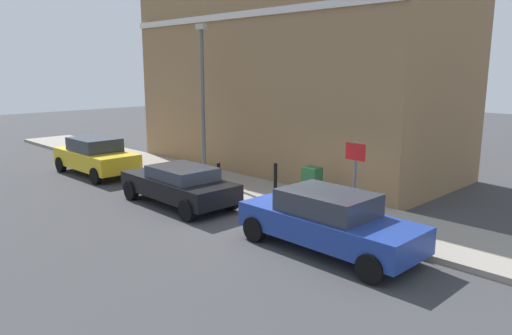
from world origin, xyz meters
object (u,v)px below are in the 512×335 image
Objects in this scene: car_black at (179,184)px; car_yellow at (96,156)px; utility_cabinet at (312,187)px; lamppost at (203,95)px; car_blue at (328,220)px; bollard_far_kerb at (219,176)px; street_sign at (355,172)px; bollard_near_cabinet at (275,177)px.

car_black is 6.08m from car_yellow.
utility_cabinet is at bearing -137.85° from car_black.
utility_cabinet is 5.82m from lamppost.
car_blue is at bearing 179.51° from car_yellow.
utility_cabinet is at bearing -44.36° from car_blue.
bollard_far_kerb is at bearing -91.70° from car_black.
car_yellow is at bearing 97.22° from street_sign.
street_sign reaches higher than bollard_far_kerb.
car_black is 3.22m from bollard_near_cabinet.
utility_cabinet is 0.50× the size of street_sign.
car_blue is 1.07× the size of car_yellow.
car_yellow is at bearing 102.62° from bollard_far_kerb.
lamppost is (1.06, 2.13, 2.60)m from bollard_far_kerb.
street_sign is (0.08, -5.37, 0.96)m from bollard_far_kerb.
lamppost is (0.98, 7.50, 1.64)m from street_sign.
lamppost is (2.42, 7.77, 2.55)m from car_blue.
car_yellow is 4.07× the size of bollard_far_kerb.
bollard_near_cabinet is 1.00× the size of bollard_far_kerb.
car_black is at bearing -141.92° from lamppost.
bollard_near_cabinet is 1.92m from bollard_far_kerb.
utility_cabinet is 1.11× the size of bollard_near_cabinet.
car_yellow is 5.33m from lamppost.
car_blue is at bearing -103.55° from bollard_far_kerb.
car_blue is 1.96× the size of street_sign.
car_yellow reaches higher than bollard_far_kerb.
street_sign is (1.46, -11.52, 0.88)m from car_yellow.
bollard_near_cabinet is (2.65, 4.22, -0.05)m from car_blue.
car_blue is 4.33× the size of bollard_far_kerb.
car_black is 4.15× the size of bollard_near_cabinet.
car_yellow is 0.74× the size of lamppost.
bollard_far_kerb is at bearing 90.90° from street_sign.
street_sign is at bearing -106.98° from bollard_near_cabinet.
lamppost is at bearing -51.14° from car_black.
utility_cabinet is (2.55, 2.58, -0.07)m from car_blue.
car_yellow is 8.03m from bollard_near_cabinet.
bollard_near_cabinet is at bearing 73.02° from street_sign.
car_blue reaches higher than bollard_far_kerb.
bollard_far_kerb is (-1.29, 1.42, 0.00)m from bollard_near_cabinet.
bollard_near_cabinet is 4.40m from lamppost.
street_sign is (-1.11, -2.31, 0.98)m from utility_cabinet.
lamppost is at bearing 63.53° from bollard_far_kerb.
street_sign reaches higher than bollard_near_cabinet.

